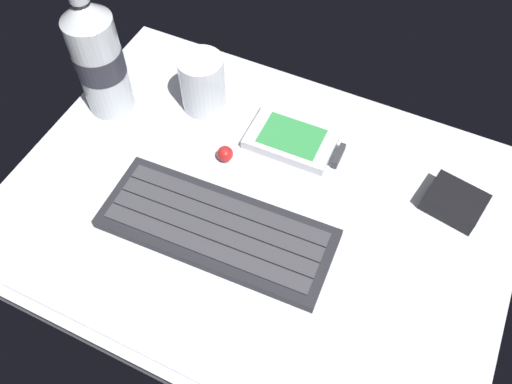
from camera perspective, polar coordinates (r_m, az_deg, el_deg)
The scene contains 7 objects.
ground_plane at distance 69.04cm, azimuth -0.08°, elevation -2.00°, with size 64.00×48.00×2.80cm.
keyboard at distance 65.76cm, azimuth -4.22°, elevation -3.89°, with size 29.42×12.16×1.70cm.
handheld_device at distance 73.92cm, azimuth 4.30°, elevation 5.51°, with size 12.89×7.79×1.50cm.
juice_cup at distance 76.87cm, azimuth -5.74°, elevation 11.36°, with size 6.40×6.40×8.50cm.
water_bottle at distance 76.05cm, azimuth -16.63°, elevation 13.72°, with size 6.73×6.73×20.80cm.
charger_block at distance 71.69cm, azimuth 20.53°, elevation -1.02°, with size 7.00×5.60×2.40cm, color black.
trackball_mouse at distance 71.91cm, azimuth -3.35°, elevation 4.11°, with size 2.20×2.20×2.20cm, color red.
Camera 1 is at (15.81, -33.39, 57.47)cm, focal length 37.25 mm.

